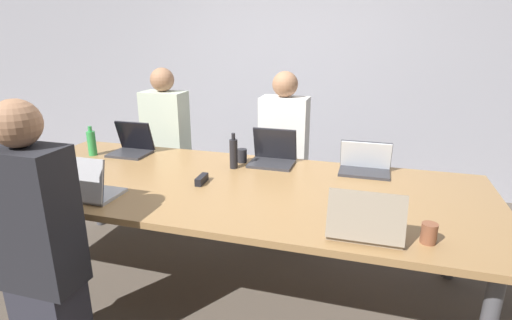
{
  "coord_description": "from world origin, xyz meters",
  "views": [
    {
      "loc": [
        0.87,
        -2.34,
        1.71
      ],
      "look_at": [
        0.14,
        0.1,
        0.89
      ],
      "focal_mm": 28.0,
      "sensor_mm": 36.0,
      "label": 1
    }
  ],
  "objects_px": {
    "laptop_far_left": "(132,145)",
    "laptop_near_left": "(87,187)",
    "laptop_far_right": "(365,164)",
    "laptop_far_center": "(273,154)",
    "bottle_far_left": "(92,143)",
    "laptop_near_right": "(365,224)",
    "cup_far_center": "(242,156)",
    "bottle_far_center": "(234,153)",
    "person_far_left": "(167,145)",
    "stapler": "(202,179)",
    "cup_near_left": "(56,187)",
    "person_near_left": "(38,242)",
    "person_far_center": "(284,155)",
    "cup_near_right": "(429,233)"
  },
  "relations": [
    {
      "from": "laptop_far_center",
      "to": "person_far_center",
      "type": "bearing_deg",
      "value": 91.14
    },
    {
      "from": "person_far_left",
      "to": "stapler",
      "type": "relative_size",
      "value": 9.26
    },
    {
      "from": "bottle_far_left",
      "to": "laptop_far_center",
      "type": "bearing_deg",
      "value": 8.37
    },
    {
      "from": "laptop_far_right",
      "to": "stapler",
      "type": "relative_size",
      "value": 2.35
    },
    {
      "from": "stapler",
      "to": "laptop_far_right",
      "type": "bearing_deg",
      "value": 23.83
    },
    {
      "from": "laptop_near_left",
      "to": "laptop_near_right",
      "type": "relative_size",
      "value": 0.87
    },
    {
      "from": "laptop_far_left",
      "to": "stapler",
      "type": "bearing_deg",
      "value": -29.55
    },
    {
      "from": "person_near_left",
      "to": "laptop_far_center",
      "type": "xyz_separation_m",
      "value": [
        0.86,
        1.44,
        0.12
      ]
    },
    {
      "from": "person_near_left",
      "to": "laptop_far_right",
      "type": "relative_size",
      "value": 3.98
    },
    {
      "from": "laptop_far_left",
      "to": "person_far_left",
      "type": "height_order",
      "value": "person_far_left"
    },
    {
      "from": "cup_near_left",
      "to": "laptop_far_right",
      "type": "bearing_deg",
      "value": 27.27
    },
    {
      "from": "cup_far_center",
      "to": "bottle_far_center",
      "type": "xyz_separation_m",
      "value": [
        -0.01,
        -0.15,
        0.06
      ]
    },
    {
      "from": "person_far_left",
      "to": "bottle_far_center",
      "type": "distance_m",
      "value": 1.1
    },
    {
      "from": "person_far_left",
      "to": "stapler",
      "type": "bearing_deg",
      "value": -50.54
    },
    {
      "from": "laptop_far_right",
      "to": "laptop_near_right",
      "type": "bearing_deg",
      "value": -87.92
    },
    {
      "from": "person_far_left",
      "to": "person_far_center",
      "type": "xyz_separation_m",
      "value": [
        1.14,
        -0.0,
        -0.0
      ]
    },
    {
      "from": "laptop_far_right",
      "to": "person_far_center",
      "type": "distance_m",
      "value": 0.83
    },
    {
      "from": "cup_near_left",
      "to": "person_far_center",
      "type": "height_order",
      "value": "person_far_center"
    },
    {
      "from": "laptop_far_left",
      "to": "bottle_far_left",
      "type": "distance_m",
      "value": 0.32
    },
    {
      "from": "bottle_far_left",
      "to": "stapler",
      "type": "relative_size",
      "value": 1.6
    },
    {
      "from": "stapler",
      "to": "cup_near_right",
      "type": "bearing_deg",
      "value": -20.66
    },
    {
      "from": "laptop_near_left",
      "to": "person_far_center",
      "type": "xyz_separation_m",
      "value": [
        0.89,
        1.41,
        -0.14
      ]
    },
    {
      "from": "person_near_left",
      "to": "laptop_near_right",
      "type": "relative_size",
      "value": 3.91
    },
    {
      "from": "laptop_far_right",
      "to": "laptop_far_center",
      "type": "height_order",
      "value": "laptop_far_center"
    },
    {
      "from": "laptop_near_left",
      "to": "person_far_left",
      "type": "relative_size",
      "value": 0.22
    },
    {
      "from": "bottle_far_left",
      "to": "person_near_left",
      "type": "bearing_deg",
      "value": -63.32
    },
    {
      "from": "laptop_far_center",
      "to": "bottle_far_center",
      "type": "height_order",
      "value": "same"
    },
    {
      "from": "person_near_left",
      "to": "person_far_left",
      "type": "xyz_separation_m",
      "value": [
        -0.29,
        1.85,
        -0.01
      ]
    },
    {
      "from": "cup_near_left",
      "to": "person_far_center",
      "type": "relative_size",
      "value": 0.06
    },
    {
      "from": "cup_near_right",
      "to": "stapler",
      "type": "distance_m",
      "value": 1.43
    },
    {
      "from": "laptop_far_left",
      "to": "laptop_near_right",
      "type": "relative_size",
      "value": 0.87
    },
    {
      "from": "laptop_far_right",
      "to": "stapler",
      "type": "xyz_separation_m",
      "value": [
        -1.04,
        -0.53,
        -0.04
      ]
    },
    {
      "from": "person_far_center",
      "to": "cup_far_center",
      "type": "relative_size",
      "value": 13.42
    },
    {
      "from": "stapler",
      "to": "laptop_far_center",
      "type": "bearing_deg",
      "value": 54.07
    },
    {
      "from": "laptop_far_left",
      "to": "person_far_center",
      "type": "distance_m",
      "value": 1.29
    },
    {
      "from": "person_near_left",
      "to": "cup_near_right",
      "type": "bearing_deg",
      "value": -166.14
    },
    {
      "from": "laptop_far_left",
      "to": "cup_near_right",
      "type": "relative_size",
      "value": 3.15
    },
    {
      "from": "laptop_near_left",
      "to": "person_far_left",
      "type": "distance_m",
      "value": 1.44
    },
    {
      "from": "person_near_left",
      "to": "laptop_near_right",
      "type": "distance_m",
      "value": 1.64
    },
    {
      "from": "laptop_near_right",
      "to": "stapler",
      "type": "relative_size",
      "value": 2.39
    },
    {
      "from": "bottle_far_left",
      "to": "laptop_near_right",
      "type": "xyz_separation_m",
      "value": [
        2.2,
        -0.8,
        -0.03
      ]
    },
    {
      "from": "laptop_far_left",
      "to": "laptop_far_right",
      "type": "xyz_separation_m",
      "value": [
        1.87,
        0.06,
        -0.01
      ]
    },
    {
      "from": "laptop_far_right",
      "to": "laptop_near_left",
      "type": "bearing_deg",
      "value": -148.33
    },
    {
      "from": "person_near_left",
      "to": "person_far_left",
      "type": "distance_m",
      "value": 1.88
    },
    {
      "from": "laptop_near_left",
      "to": "cup_near_right",
      "type": "bearing_deg",
      "value": -179.45
    },
    {
      "from": "laptop_far_right",
      "to": "person_far_center",
      "type": "relative_size",
      "value": 0.25
    },
    {
      "from": "laptop_far_left",
      "to": "laptop_near_left",
      "type": "bearing_deg",
      "value": -72.52
    },
    {
      "from": "cup_near_left",
      "to": "person_far_left",
      "type": "height_order",
      "value": "person_far_left"
    },
    {
      "from": "person_near_left",
      "to": "laptop_near_left",
      "type": "bearing_deg",
      "value": -84.96
    },
    {
      "from": "person_near_left",
      "to": "cup_near_left",
      "type": "relative_size",
      "value": 17.88
    }
  ]
}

